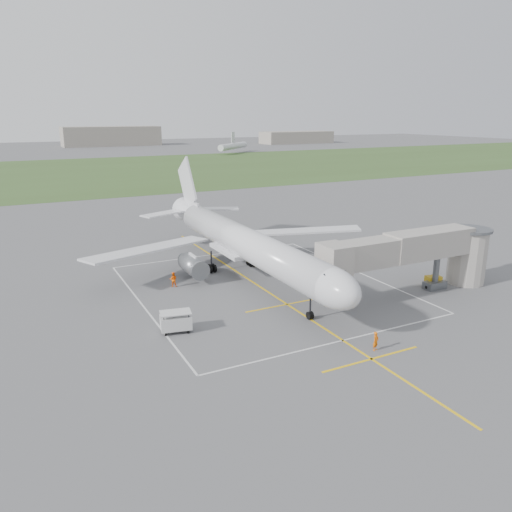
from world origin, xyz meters
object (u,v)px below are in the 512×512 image
jet_bridge (423,252)px  gpu_unit (433,281)px  ramp_worker_nose (376,341)px  airliner (244,243)px  ramp_worker_wing (173,279)px  baggage_cart (176,322)px

jet_bridge → gpu_unit: (2.66, 0.62, -4.10)m
gpu_unit → ramp_worker_nose: bearing=-138.2°
ramp_worker_nose → airliner: bearing=74.4°
airliner → ramp_worker_wing: 9.80m
gpu_unit → ramp_worker_nose: size_ratio=1.13×
ramp_worker_nose → ramp_worker_wing: ramp_worker_wing is taller
ramp_worker_nose → ramp_worker_wing: size_ratio=0.95×
airliner → jet_bridge: 21.22m
gpu_unit → baggage_cart: size_ratio=0.62×
baggage_cart → ramp_worker_wing: size_ratio=1.75×
airliner → ramp_worker_nose: (1.34, -23.59, -3.53)m
baggage_cart → gpu_unit: bearing=8.4°
airliner → ramp_worker_nose: bearing=-86.7°
jet_bridge → ramp_worker_wing: 29.10m
ramp_worker_wing → gpu_unit: bearing=174.6°
airliner → baggage_cart: bearing=-136.9°
jet_bridge → baggage_cart: (-28.61, 2.20, -3.72)m
airliner → jet_bridge: airliner is taller
airliner → jet_bridge: bearing=-42.2°
ramp_worker_nose → jet_bridge: bearing=14.2°
gpu_unit → ramp_worker_wing: size_ratio=1.07×
baggage_cart → jet_bridge: bearing=6.9°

